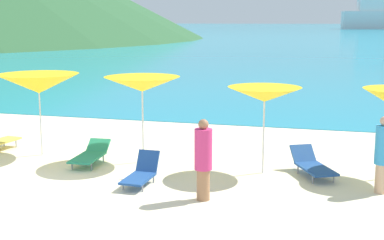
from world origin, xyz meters
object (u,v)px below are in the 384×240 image
(beachgoer_0, at_px, (383,153))
(lounge_chair_8, at_px, (90,154))
(lounge_chair_1, at_px, (141,173))
(umbrella_6, at_px, (265,95))
(umbrella_5, at_px, (142,84))
(umbrella_4, at_px, (39,84))
(lounge_chair_5, at_px, (312,165))
(beachgoer_3, at_px, (203,158))

(beachgoer_0, bearing_deg, lounge_chair_8, -75.33)
(lounge_chair_1, height_order, beachgoer_0, beachgoer_0)
(umbrella_6, height_order, beachgoer_0, umbrella_6)
(lounge_chair_8, bearing_deg, lounge_chair_1, -38.11)
(umbrella_6, bearing_deg, umbrella_5, 176.27)
(umbrella_4, distance_m, lounge_chair_5, 7.75)
(lounge_chair_1, relative_size, lounge_chair_5, 0.77)
(lounge_chair_8, bearing_deg, beachgoer_0, -7.89)
(lounge_chair_1, xyz_separation_m, lounge_chair_8, (-1.94, 1.33, -0.01))
(lounge_chair_5, bearing_deg, lounge_chair_1, 177.57)
(lounge_chair_1, height_order, lounge_chair_5, lounge_chair_1)
(umbrella_4, distance_m, beachgoer_0, 9.23)
(lounge_chair_5, relative_size, lounge_chair_8, 1.04)
(umbrella_4, bearing_deg, lounge_chair_5, -0.83)
(umbrella_4, relative_size, umbrella_5, 1.04)
(lounge_chair_1, bearing_deg, beachgoer_0, 9.39)
(lounge_chair_5, bearing_deg, beachgoer_3, -158.17)
(lounge_chair_1, relative_size, beachgoer_0, 0.77)
(umbrella_6, bearing_deg, beachgoer_3, -111.37)
(umbrella_4, bearing_deg, umbrella_5, 0.61)
(umbrella_6, bearing_deg, beachgoer_0, -18.06)
(lounge_chair_5, distance_m, beachgoer_3, 3.35)
(beachgoer_0, xyz_separation_m, beachgoer_3, (-3.70, -1.51, 0.01))
(beachgoer_3, bearing_deg, beachgoer_0, -29.40)
(umbrella_6, relative_size, lounge_chair_8, 1.31)
(umbrella_5, xyz_separation_m, lounge_chair_1, (0.65, -1.91, -1.85))
(umbrella_5, xyz_separation_m, lounge_chair_5, (4.49, -0.14, -1.84))
(umbrella_5, bearing_deg, umbrella_4, -179.39)
(umbrella_5, bearing_deg, lounge_chair_5, -1.81)
(umbrella_5, height_order, beachgoer_3, umbrella_5)
(umbrella_4, xyz_separation_m, lounge_chair_1, (3.71, -1.88, -1.77))
(beachgoer_3, bearing_deg, umbrella_4, 102.77)
(lounge_chair_1, bearing_deg, umbrella_5, 109.91)
(lounge_chair_5, bearing_deg, umbrella_6, 156.17)
(umbrella_5, height_order, lounge_chair_5, umbrella_5)
(lounge_chair_1, xyz_separation_m, lounge_chair_5, (3.83, 1.77, 0.01))
(umbrella_4, bearing_deg, lounge_chair_8, -17.22)
(beachgoer_0, bearing_deg, umbrella_5, -81.63)
(lounge_chair_8, relative_size, beachgoer_3, 0.95)
(lounge_chair_1, bearing_deg, beachgoer_3, -22.08)
(umbrella_5, height_order, umbrella_6, umbrella_5)
(umbrella_4, distance_m, beachgoer_3, 6.08)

